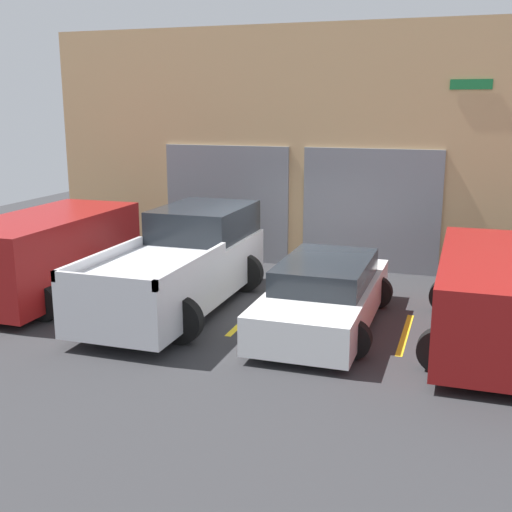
{
  "coord_description": "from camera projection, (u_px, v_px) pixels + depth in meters",
  "views": [
    {
      "loc": [
        3.84,
        -12.4,
        3.99
      ],
      "look_at": [
        0.0,
        -0.82,
        1.1
      ],
      "focal_mm": 45.0,
      "sensor_mm": 36.0,
      "label": 1
    }
  ],
  "objects": [
    {
      "name": "sedan_side",
      "position": [
        498.0,
        296.0,
        10.77
      ],
      "size": [
        2.38,
        4.84,
        1.55
      ],
      "color": "maroon",
      "rests_on": "ground"
    },
    {
      "name": "shophouse_building",
      "position": [
        308.0,
        150.0,
        15.92
      ],
      "size": [
        13.63,
        0.68,
        5.86
      ],
      "color": "tan",
      "rests_on": "ground"
    },
    {
      "name": "van_right",
      "position": [
        48.0,
        253.0,
        13.47
      ],
      "size": [
        2.41,
        4.44,
        1.75
      ],
      "color": "maroon",
      "rests_on": "ground"
    },
    {
      "name": "parking_stripe_centre",
      "position": [
        248.0,
        317.0,
        12.32
      ],
      "size": [
        0.12,
        2.2,
        0.01
      ],
      "primitive_type": "cube",
      "color": "gold",
      "rests_on": "ground"
    },
    {
      "name": "pickup_truck",
      "position": [
        183.0,
        264.0,
        12.85
      ],
      "size": [
        2.49,
        5.35,
        1.87
      ],
      "color": "silver",
      "rests_on": "ground"
    },
    {
      "name": "parking_stripe_right",
      "position": [
        405.0,
        334.0,
        11.41
      ],
      "size": [
        0.12,
        2.2,
        0.01
      ],
      "primitive_type": "cube",
      "color": "gold",
      "rests_on": "ground"
    },
    {
      "name": "sedan_white",
      "position": [
        325.0,
        295.0,
        11.76
      ],
      "size": [
        2.16,
        4.52,
        1.23
      ],
      "color": "white",
      "rests_on": "ground"
    },
    {
      "name": "ground_plane",
      "position": [
        268.0,
        298.0,
        13.55
      ],
      "size": [
        28.0,
        28.0,
        0.0
      ],
      "primitive_type": "plane",
      "color": "#2D2D30"
    },
    {
      "name": "parking_stripe_left",
      "position": [
        112.0,
        302.0,
        13.23
      ],
      "size": [
        0.12,
        2.2,
        0.01
      ],
      "primitive_type": "cube",
      "color": "gold",
      "rests_on": "ground"
    }
  ]
}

